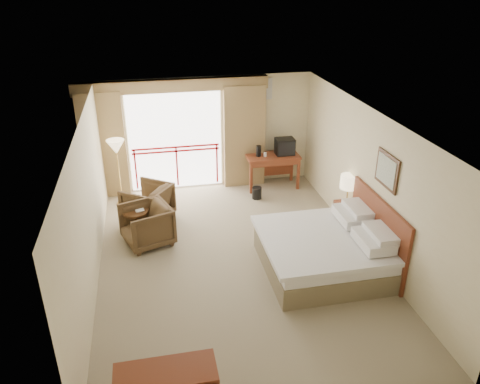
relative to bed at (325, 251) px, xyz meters
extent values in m
plane|color=gray|center=(-1.50, 0.60, -0.38)|extent=(7.00, 7.00, 0.00)
plane|color=white|center=(-1.50, 0.60, 2.32)|extent=(7.00, 7.00, 0.00)
plane|color=beige|center=(-1.50, 4.10, 0.97)|extent=(5.00, 0.00, 5.00)
plane|color=beige|center=(-1.50, -2.90, 0.97)|extent=(5.00, 0.00, 5.00)
plane|color=beige|center=(-4.00, 0.60, 0.97)|extent=(0.00, 7.00, 7.00)
plane|color=beige|center=(1.00, 0.60, 0.97)|extent=(0.00, 7.00, 7.00)
plane|color=white|center=(-2.30, 4.08, 0.82)|extent=(2.40, 0.00, 2.40)
cube|color=#A20D11|center=(-2.30, 4.06, 0.57)|extent=(2.09, 0.03, 0.04)
cube|color=#A20D11|center=(-2.30, 4.06, 0.67)|extent=(2.09, 0.03, 0.04)
cube|color=#A20D11|center=(-3.29, 4.06, 0.17)|extent=(0.04, 0.03, 1.00)
cube|color=#A20D11|center=(-2.30, 4.06, 0.17)|extent=(0.04, 0.03, 1.00)
cube|color=#A20D11|center=(-1.31, 4.06, 0.17)|extent=(0.04, 0.03, 1.00)
cube|color=olive|center=(-3.95, 3.95, 0.87)|extent=(1.00, 0.26, 2.50)
cube|color=olive|center=(-0.65, 3.95, 0.87)|extent=(1.00, 0.26, 2.50)
cube|color=olive|center=(-2.30, 3.98, 2.17)|extent=(4.40, 0.22, 0.28)
cube|color=silver|center=(-0.20, 4.07, 1.97)|extent=(0.50, 0.04, 0.50)
cube|color=brown|center=(-0.05, 0.00, -0.18)|extent=(2.05, 2.00, 0.40)
cube|color=white|center=(-0.05, 0.00, 0.12)|extent=(2.01, 1.96, 0.22)
cube|color=white|center=(-0.10, 0.00, 0.25)|extent=(2.09, 2.06, 0.08)
cube|color=white|center=(0.65, -0.45, 0.40)|extent=(0.50, 0.75, 0.18)
cube|color=white|center=(0.65, 0.45, 0.40)|extent=(0.50, 0.75, 0.18)
cube|color=white|center=(0.78, -0.45, 0.52)|extent=(0.40, 0.70, 0.14)
cube|color=white|center=(0.78, 0.45, 0.52)|extent=(0.40, 0.70, 0.14)
cube|color=#612312|center=(0.96, 0.00, 0.27)|extent=(0.06, 2.10, 1.30)
cube|color=#321E10|center=(0.98, 0.00, 1.47)|extent=(0.03, 0.72, 0.60)
cube|color=silver|center=(0.96, 0.00, 1.47)|extent=(0.01, 0.60, 0.48)
cube|color=#612312|center=(0.94, 1.26, -0.08)|extent=(0.42, 0.50, 0.59)
cylinder|color=tan|center=(0.94, 1.31, 0.25)|extent=(0.14, 0.14, 0.04)
cylinder|color=tan|center=(0.94, 1.31, 0.43)|extent=(0.03, 0.03, 0.36)
cylinder|color=#FFE5B2|center=(0.94, 1.31, 0.69)|extent=(0.34, 0.34, 0.28)
cube|color=black|center=(0.89, 1.11, 0.25)|extent=(0.19, 0.17, 0.07)
cube|color=#612312|center=(-0.01, 3.61, 0.44)|extent=(1.28, 0.62, 0.05)
cube|color=#612312|center=(-0.60, 3.35, 0.02)|extent=(0.06, 0.06, 0.79)
cube|color=#612312|center=(0.58, 3.35, 0.02)|extent=(0.06, 0.06, 0.79)
cube|color=#612312|center=(-0.60, 3.88, 0.02)|extent=(0.06, 0.06, 0.79)
cube|color=#612312|center=(0.58, 3.88, 0.02)|extent=(0.06, 0.06, 0.79)
cube|color=#612312|center=(-0.01, 3.88, 0.11)|extent=(1.18, 0.03, 0.59)
cube|color=#612312|center=(-0.01, 3.34, 0.35)|extent=(1.18, 0.03, 0.13)
cube|color=black|center=(0.29, 3.61, 0.66)|extent=(0.44, 0.34, 0.40)
cube|color=black|center=(0.29, 3.44, 0.66)|extent=(0.40, 0.02, 0.32)
cylinder|color=black|center=(-0.36, 3.61, 0.59)|extent=(0.16, 0.16, 0.27)
cylinder|color=white|center=(-0.21, 3.56, 0.51)|extent=(0.08, 0.08, 0.10)
cylinder|color=black|center=(-0.53, 3.04, -0.24)|extent=(0.29, 0.29, 0.28)
imported|color=#422E1B|center=(-3.06, 2.50, -0.38)|extent=(1.23, 1.22, 0.81)
imported|color=#422E1B|center=(-3.10, 1.53, -0.38)|extent=(1.13, 1.11, 0.81)
cylinder|color=#321E10|center=(-3.31, 1.85, 0.19)|extent=(0.53, 0.53, 0.04)
cylinder|color=#321E10|center=(-3.31, 1.85, -0.09)|extent=(0.06, 0.06, 0.53)
cylinder|color=#321E10|center=(-3.31, 1.85, -0.36)|extent=(0.38, 0.38, 0.03)
imported|color=white|center=(-3.31, 1.85, 0.21)|extent=(0.21, 0.25, 0.02)
cylinder|color=tan|center=(-3.64, 3.41, -0.36)|extent=(0.25, 0.25, 0.03)
cylinder|color=tan|center=(-3.64, 3.41, 0.30)|extent=(0.03, 0.03, 1.35)
cone|color=#FFE5B2|center=(-3.64, 3.41, 1.01)|extent=(0.39, 0.39, 0.31)
camera|label=1|loc=(-2.92, -6.61, 4.56)|focal=35.00mm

